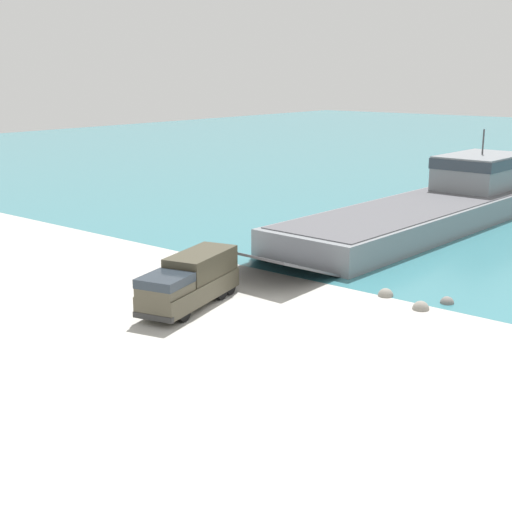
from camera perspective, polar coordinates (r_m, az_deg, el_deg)
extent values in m
plane|color=#B7B5AD|center=(40.27, -0.57, -4.47)|extent=(240.00, 240.00, 0.00)
cube|color=gray|center=(62.62, 12.94, 3.06)|extent=(9.91, 33.94, 2.13)
cube|color=#56565B|center=(62.42, 13.00, 4.05)|extent=(9.17, 32.57, 0.08)
cube|color=gray|center=(72.47, 17.55, 6.45)|extent=(6.36, 9.65, 3.31)
cube|color=#28333D|center=(72.35, 17.61, 7.24)|extent=(6.53, 9.75, 0.99)
cylinder|color=#3F3F42|center=(72.16, 17.72, 8.69)|extent=(0.16, 0.16, 2.40)
cube|color=#56565B|center=(46.64, 1.10, -0.37)|extent=(7.49, 6.22, 2.17)
cube|color=#4C4738|center=(41.08, -5.31, -2.77)|extent=(4.18, 8.13, 1.11)
cube|color=#4C4738|center=(38.69, -7.29, -2.29)|extent=(2.82, 3.11, 0.99)
cube|color=#28333D|center=(38.62, -7.30, -1.94)|extent=(2.90, 3.15, 0.49)
cube|color=#413C2E|center=(41.82, -4.43, -0.63)|extent=(3.41, 5.34, 1.42)
cube|color=#2D2D2D|center=(38.15, -8.22, -4.87)|extent=(2.44, 0.81, 0.32)
cylinder|color=black|center=(38.73, -5.84, -4.41)|extent=(0.61, 1.22, 1.17)
cylinder|color=black|center=(39.76, -8.32, -3.98)|extent=(0.61, 1.22, 1.17)
cylinder|color=black|center=(42.25, -2.84, -2.73)|extent=(0.61, 1.22, 1.17)
cylinder|color=black|center=(43.20, -5.19, -2.38)|extent=(0.61, 1.22, 1.17)
cylinder|color=black|center=(43.17, -2.14, -2.34)|extent=(0.61, 1.22, 1.17)
cylinder|color=black|center=(44.11, -4.46, -2.01)|extent=(0.61, 1.22, 1.17)
cylinder|color=#566042|center=(42.34, -8.47, -3.08)|extent=(0.14, 0.14, 0.83)
cylinder|color=#566042|center=(42.28, -8.24, -3.10)|extent=(0.14, 0.14, 0.83)
cube|color=#566042|center=(42.10, -8.39, -2.13)|extent=(0.50, 0.42, 0.66)
sphere|color=tan|center=(41.97, -8.41, -1.55)|extent=(0.22, 0.22, 0.22)
cylinder|color=#333338|center=(49.83, -3.65, -0.36)|extent=(0.23, 0.23, 0.67)
sphere|color=#333338|center=(49.73, -3.66, 0.09)|extent=(0.27, 0.27, 0.27)
sphere|color=gray|center=(51.05, -4.13, -0.40)|extent=(0.67, 0.67, 0.67)
sphere|color=gray|center=(41.71, 13.04, -4.18)|extent=(0.97, 0.97, 0.97)
sphere|color=gray|center=(43.16, 15.03, -3.67)|extent=(0.82, 0.82, 0.82)
sphere|color=gray|center=(43.73, 10.33, -3.16)|extent=(0.94, 0.94, 0.94)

